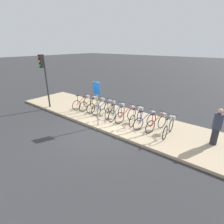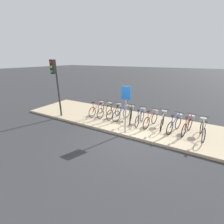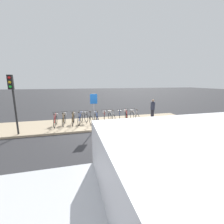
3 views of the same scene
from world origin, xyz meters
TOP-DOWN VIEW (x-y plane):
  - ground_plane at (0.00, 0.00)m, footprint 120.00×120.00m
  - sidewalk at (0.00, 1.65)m, footprint 14.55×3.29m
  - parked_bicycle_0 at (-2.81, 1.56)m, footprint 0.46×1.51m
  - parked_bicycle_1 at (-2.27, 1.63)m, footprint 0.46×1.51m
  - parked_bicycle_2 at (-1.65, 1.68)m, footprint 0.46×1.51m
  - parked_bicycle_3 at (-1.15, 1.67)m, footprint 0.56×1.47m
  - parked_bicycle_4 at (-0.64, 1.65)m, footprint 0.61×1.45m
  - parked_bicycle_5 at (-0.05, 1.55)m, footprint 0.46×1.51m
  - parked_bicycle_6 at (0.54, 1.58)m, footprint 0.49×1.49m
  - parked_bicycle_7 at (1.08, 1.67)m, footprint 0.46×1.51m
  - parked_bicycle_8 at (1.70, 1.54)m, footprint 0.60×1.46m
  - parked_bicycle_9 at (2.24, 1.62)m, footprint 0.52×1.48m
  - parked_bicycle_10 at (2.84, 1.51)m, footprint 0.46×1.51m
  - traffic_light at (-4.71, 0.24)m, footprint 0.24×0.40m
  - sign_post at (-0.38, 0.29)m, footprint 0.44×0.07m

SIDE VIEW (x-z plane):
  - ground_plane at x=0.00m, z-range 0.00..0.00m
  - sidewalk at x=0.00m, z-range 0.00..0.12m
  - parked_bicycle_0 at x=-2.81m, z-range 0.07..1.01m
  - parked_bicycle_1 at x=-2.27m, z-range 0.07..1.01m
  - parked_bicycle_2 at x=-1.65m, z-range 0.07..1.01m
  - parked_bicycle_3 at x=-1.15m, z-range 0.07..1.01m
  - parked_bicycle_4 at x=-0.64m, z-range 0.07..1.01m
  - parked_bicycle_5 at x=-0.05m, z-range 0.07..1.01m
  - parked_bicycle_6 at x=0.54m, z-range 0.07..1.01m
  - parked_bicycle_7 at x=1.08m, z-range 0.07..1.01m
  - parked_bicycle_8 at x=1.70m, z-range 0.07..1.01m
  - parked_bicycle_9 at x=2.24m, z-range 0.07..1.01m
  - parked_bicycle_10 at x=2.84m, z-range 0.07..1.01m
  - sign_post at x=-0.38m, z-range 0.52..2.71m
  - traffic_light at x=-4.71m, z-range 0.85..4.13m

